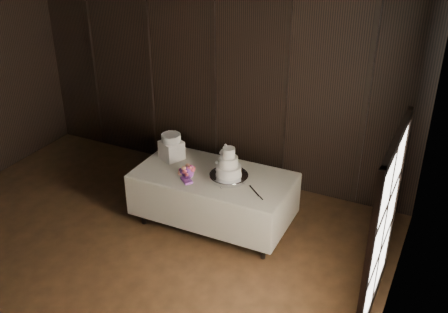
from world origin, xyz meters
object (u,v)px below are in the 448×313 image
display_table (214,198)px  wedding_cake (226,164)px  cake_stand (229,178)px  small_cake (171,138)px  box_pedestal (172,150)px  bouquet (188,172)px

display_table → wedding_cake: size_ratio=5.49×
cake_stand → small_cake: size_ratio=1.90×
display_table → cake_stand: (0.25, -0.06, 0.39)m
box_pedestal → bouquet: bearing=-37.2°
box_pedestal → wedding_cake: bearing=-13.9°
wedding_cake → bouquet: 0.53m
cake_stand → small_cake: 1.00m
bouquet → box_pedestal: 0.54m
bouquet → box_pedestal: (-0.43, 0.32, 0.06)m
display_table → box_pedestal: bearing=167.5°
wedding_cake → box_pedestal: wedding_cake is taller
cake_stand → small_cake: (-0.94, 0.21, 0.26)m
box_pedestal → cake_stand: bearing=-12.6°
cake_stand → box_pedestal: (-0.94, 0.21, 0.08)m
cake_stand → wedding_cake: wedding_cake is taller
small_cake → bouquet: bearing=-37.2°
box_pedestal → small_cake: (0.00, 0.00, 0.18)m
display_table → bouquet: bouquet is taller
display_table → small_cake: size_ratio=7.86×
box_pedestal → display_table: bearing=-12.0°
small_cake → display_table: bearing=-12.0°
wedding_cake → box_pedestal: 0.95m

